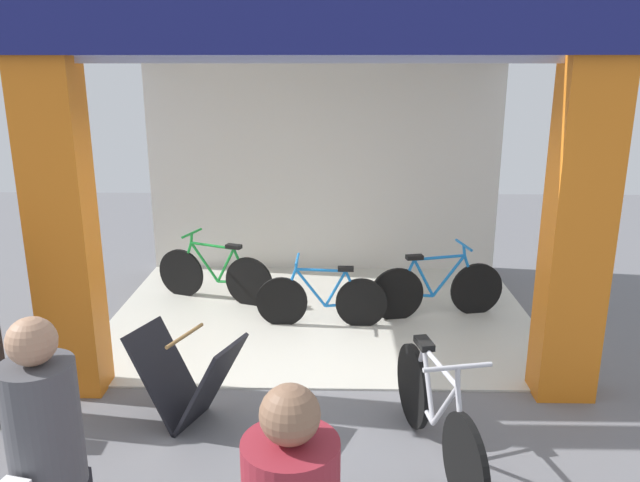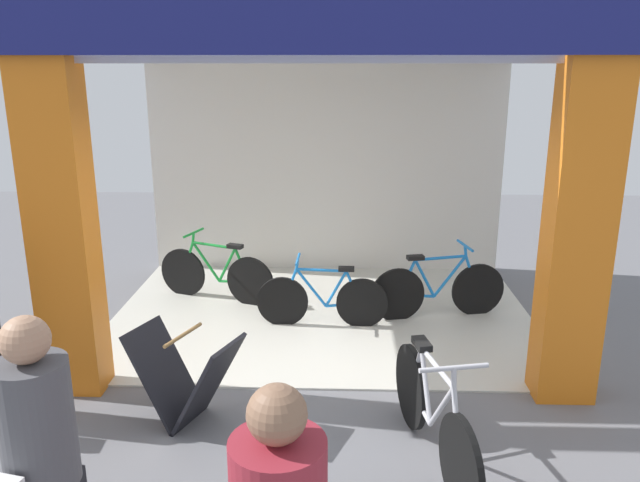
% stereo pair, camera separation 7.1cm
% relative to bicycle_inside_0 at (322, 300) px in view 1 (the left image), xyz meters
% --- Properties ---
extents(ground_plane, '(17.62, 17.62, 0.00)m').
position_rel_bicycle_inside_0_xyz_m(ground_plane, '(-0.01, -1.42, -0.32)').
color(ground_plane, slate).
rests_on(ground_plane, ground).
extents(shop_facade, '(5.01, 3.81, 3.71)m').
position_rel_bicycle_inside_0_xyz_m(shop_facade, '(-0.01, 0.23, 1.63)').
color(shop_facade, beige).
rests_on(shop_facade, ground).
extents(bicycle_inside_0, '(1.45, 0.40, 0.80)m').
position_rel_bicycle_inside_0_xyz_m(bicycle_inside_0, '(0.00, 0.00, 0.00)').
color(bicycle_inside_0, black).
rests_on(bicycle_inside_0, ground).
extents(bicycle_inside_1, '(1.49, 0.58, 0.86)m').
position_rel_bicycle_inside_0_xyz_m(bicycle_inside_1, '(-1.33, 0.74, 0.02)').
color(bicycle_inside_1, black).
rests_on(bicycle_inside_1, ground).
extents(bicycle_inside_2, '(1.56, 0.45, 0.87)m').
position_rel_bicycle_inside_0_xyz_m(bicycle_inside_2, '(1.31, 0.29, 0.03)').
color(bicycle_inside_2, black).
rests_on(bicycle_inside_2, ground).
extents(bicycle_parked_0, '(0.49, 1.69, 0.95)m').
position_rel_bicycle_inside_0_xyz_m(bicycle_parked_0, '(0.87, -2.44, 0.06)').
color(bicycle_parked_0, black).
rests_on(bicycle_parked_0, ground).
extents(sandwich_board_sign, '(1.00, 0.78, 0.80)m').
position_rel_bicycle_inside_0_xyz_m(sandwich_board_sign, '(-1.05, -1.96, 0.07)').
color(sandwich_board_sign, black).
rests_on(sandwich_board_sign, ground).
extents(pedestrian_0, '(0.43, 0.65, 1.70)m').
position_rel_bicycle_inside_0_xyz_m(pedestrian_0, '(-1.30, -3.81, 0.56)').
color(pedestrian_0, black).
rests_on(pedestrian_0, ground).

